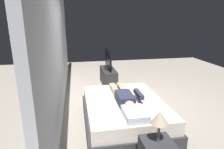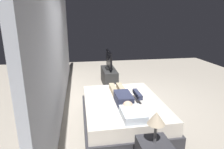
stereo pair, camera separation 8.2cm
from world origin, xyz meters
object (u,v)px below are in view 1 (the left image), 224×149
object	(u,v)px
pillow	(135,114)
lamp	(160,118)
remote	(142,95)
tv_stand	(108,77)
person	(124,96)
tv	(108,60)
bed	(124,114)

from	to	relation	value
pillow	lamp	world-z (taller)	lamp
pillow	remote	distance (m)	0.93
tv_stand	lamp	bearing A→B (deg)	179.96
pillow	lamp	xyz separation A→B (m)	(-0.62, -0.12, 0.25)
person	tv	size ratio (longest dim) A/B	1.43
tv_stand	lamp	distance (m)	3.83
bed	tv	distance (m)	2.57
tv_stand	tv	size ratio (longest dim) A/B	1.25
person	tv	bearing A→B (deg)	-2.90
remote	lamp	size ratio (longest dim) A/B	0.36
lamp	remote	bearing A→B (deg)	-10.96
person	tv	distance (m)	2.49
bed	pillow	distance (m)	0.74
remote	person	bearing A→B (deg)	110.47
remote	bed	bearing A→B (deg)	114.31
tv_stand	lamp	size ratio (longest dim) A/B	2.62
bed	person	world-z (taller)	person
bed	lamp	xyz separation A→B (m)	(-1.27, -0.12, 0.59)
person	tv_stand	world-z (taller)	person
tv_stand	remote	bearing A→B (deg)	-173.17
pillow	lamp	distance (m)	0.68
person	bed	bearing A→B (deg)	-167.51
lamp	person	bearing A→B (deg)	5.40
bed	tv_stand	bearing A→B (deg)	-2.72
remote	tv_stand	xyz separation A→B (m)	(2.33, 0.28, -0.30)
bed	tv	world-z (taller)	tv
person	tv_stand	size ratio (longest dim) A/B	1.15
pillow	tv_stand	bearing A→B (deg)	-2.16
tv_stand	lamp	xyz separation A→B (m)	(-3.78, 0.00, 0.60)
tv_stand	pillow	bearing A→B (deg)	177.84
person	remote	world-z (taller)	person
pillow	tv_stand	world-z (taller)	pillow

